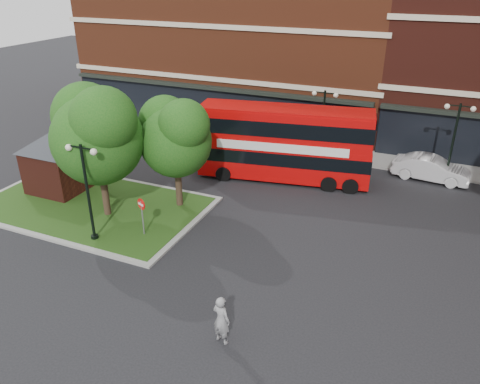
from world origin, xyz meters
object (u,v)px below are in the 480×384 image
at_px(bus, 284,139).
at_px(car_white, 431,169).
at_px(car_silver, 259,143).
at_px(woman, 221,320).

bearing_deg(bus, car_white, 12.35).
bearing_deg(car_white, car_silver, 93.28).
xyz_separation_m(bus, car_silver, (-3.19, 3.92, -2.00)).
bearing_deg(woman, car_silver, -58.44).
bearing_deg(car_white, woman, 167.09).
xyz_separation_m(bus, woman, (2.64, -14.49, -1.66)).
relative_size(woman, car_white, 0.42).
bearing_deg(bus, car_silver, 119.10).
height_order(woman, car_silver, woman).
height_order(car_silver, car_white, car_white).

